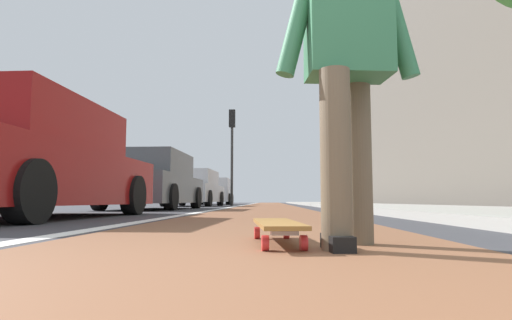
% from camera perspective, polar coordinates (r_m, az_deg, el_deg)
% --- Properties ---
extents(ground_plane, '(80.00, 80.00, 0.00)m').
position_cam_1_polar(ground_plane, '(10.68, 1.35, -6.62)').
color(ground_plane, '#38383D').
extents(bike_lane_paint, '(56.00, 2.19, 0.00)m').
position_cam_1_polar(bike_lane_paint, '(24.68, 1.70, -5.95)').
color(bike_lane_paint, brown).
rests_on(bike_lane_paint, ground).
extents(lane_stripe_white, '(52.00, 0.16, 0.01)m').
position_cam_1_polar(lane_stripe_white, '(20.73, -1.82, -6.04)').
color(lane_stripe_white, silver).
rests_on(lane_stripe_white, ground).
extents(sidewalk_curb, '(52.00, 3.20, 0.10)m').
position_cam_1_polar(sidewalk_curb, '(18.96, 11.78, -5.84)').
color(sidewalk_curb, '#9E9B93').
rests_on(sidewalk_curb, ground).
extents(building_facade, '(40.00, 1.20, 13.74)m').
position_cam_1_polar(building_facade, '(24.43, 16.78, 10.59)').
color(building_facade, '#5C544B').
rests_on(building_facade, ground).
extents(skateboard, '(0.85, 0.28, 0.11)m').
position_cam_1_polar(skateboard, '(2.21, 2.83, -8.72)').
color(skateboard, red).
rests_on(skateboard, ground).
extents(skater_person, '(0.48, 0.72, 1.64)m').
position_cam_1_polar(skater_person, '(2.21, 12.02, 13.58)').
color(skater_person, brown).
rests_on(skater_person, ground).
extents(parked_car_near, '(4.53, 2.11, 1.47)m').
position_cam_1_polar(parked_car_near, '(6.16, -28.26, -0.32)').
color(parked_car_near, maroon).
rests_on(parked_car_near, ground).
extents(parked_car_mid, '(4.50, 2.00, 1.47)m').
position_cam_1_polar(parked_car_mid, '(11.48, -13.49, -2.91)').
color(parked_car_mid, '#4C5156').
rests_on(parked_car_mid, ground).
extents(parked_car_far, '(4.58, 2.11, 1.48)m').
position_cam_1_polar(parked_car_far, '(18.08, -8.22, -3.84)').
color(parked_car_far, '#B7B7BC').
rests_on(parked_car_far, ground).
extents(parked_car_end, '(4.21, 2.06, 1.47)m').
position_cam_1_polar(parked_car_end, '(24.42, -5.59, -4.29)').
color(parked_car_end, '#B7B7BC').
rests_on(parked_car_end, ground).
extents(traffic_light, '(0.33, 0.28, 4.39)m').
position_cam_1_polar(traffic_light, '(19.64, -3.21, 2.77)').
color(traffic_light, '#2D2D2D').
rests_on(traffic_light, ground).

